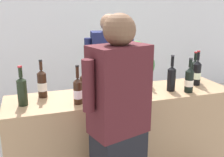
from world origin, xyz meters
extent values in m
cube|color=white|center=(0.00, 2.60, 1.40)|extent=(8.00, 0.10, 2.80)
cube|color=#9E7A56|center=(0.00, 0.00, 0.47)|extent=(2.08, 0.54, 0.94)
cylinder|color=black|center=(0.59, -0.15, 1.04)|extent=(0.08, 0.08, 0.19)
cone|color=black|center=(0.59, -0.15, 1.15)|extent=(0.08, 0.08, 0.04)
cylinder|color=black|center=(0.59, -0.15, 1.21)|extent=(0.03, 0.03, 0.08)
cylinder|color=#333338|center=(0.59, -0.15, 1.26)|extent=(0.03, 0.03, 0.01)
cylinder|color=beige|center=(0.59, -0.15, 1.03)|extent=(0.08, 0.08, 0.06)
cylinder|color=black|center=(0.46, -0.06, 1.04)|extent=(0.08, 0.08, 0.21)
cone|color=black|center=(0.46, -0.06, 1.16)|extent=(0.08, 0.08, 0.03)
cylinder|color=black|center=(0.46, -0.06, 1.22)|extent=(0.03, 0.03, 0.10)
cylinder|color=#333338|center=(0.46, -0.06, 1.28)|extent=(0.03, 0.03, 0.01)
cylinder|color=black|center=(0.80, 0.02, 1.05)|extent=(0.08, 0.08, 0.21)
cone|color=black|center=(0.80, 0.02, 1.17)|extent=(0.08, 0.08, 0.04)
cylinder|color=black|center=(0.80, 0.02, 1.23)|extent=(0.03, 0.03, 0.09)
cylinder|color=maroon|center=(0.80, 0.02, 1.28)|extent=(0.03, 0.03, 0.01)
cylinder|color=silver|center=(0.80, 0.02, 1.04)|extent=(0.08, 0.08, 0.07)
cylinder|color=black|center=(0.86, 0.15, 1.04)|extent=(0.07, 0.07, 0.20)
cone|color=black|center=(0.86, 0.15, 1.15)|extent=(0.07, 0.07, 0.03)
cylinder|color=black|center=(0.86, 0.15, 1.20)|extent=(0.03, 0.03, 0.08)
cylinder|color=maroon|center=(0.86, 0.15, 1.25)|extent=(0.03, 0.03, 0.01)
cylinder|color=black|center=(-0.18, 0.07, 1.04)|extent=(0.08, 0.08, 0.19)
cone|color=black|center=(-0.18, 0.07, 1.15)|extent=(0.08, 0.08, 0.03)
cylinder|color=black|center=(-0.18, 0.07, 1.20)|extent=(0.03, 0.03, 0.07)
cylinder|color=#B79333|center=(-0.18, 0.07, 1.24)|extent=(0.03, 0.03, 0.01)
cylinder|color=silver|center=(-0.18, 0.07, 1.03)|extent=(0.08, 0.08, 0.06)
cylinder|color=black|center=(-0.44, -0.13, 1.03)|extent=(0.07, 0.07, 0.18)
cone|color=black|center=(-0.44, -0.13, 1.14)|extent=(0.07, 0.07, 0.03)
cylinder|color=black|center=(-0.44, -0.13, 1.20)|extent=(0.03, 0.03, 0.09)
cylinder|color=black|center=(-0.44, -0.13, 1.26)|extent=(0.03, 0.03, 0.01)
cylinder|color=silver|center=(-0.44, -0.13, 1.02)|extent=(0.08, 0.08, 0.07)
cylinder|color=black|center=(-0.36, 0.01, 1.03)|extent=(0.07, 0.07, 0.18)
cone|color=black|center=(-0.36, 0.01, 1.14)|extent=(0.07, 0.07, 0.03)
cylinder|color=black|center=(-0.36, 0.01, 1.20)|extent=(0.03, 0.03, 0.09)
cylinder|color=black|center=(-0.36, 0.01, 1.24)|extent=(0.03, 0.03, 0.01)
cylinder|color=black|center=(-0.87, -0.02, 1.04)|extent=(0.08, 0.08, 0.21)
cone|color=black|center=(-0.87, -0.02, 1.16)|extent=(0.08, 0.08, 0.03)
cylinder|color=black|center=(-0.87, -0.02, 1.21)|extent=(0.03, 0.03, 0.08)
cylinder|color=maroon|center=(-0.87, -0.02, 1.26)|extent=(0.03, 0.03, 0.01)
cylinder|color=black|center=(0.15, 0.15, 1.03)|extent=(0.08, 0.08, 0.18)
cone|color=black|center=(0.15, 0.15, 1.14)|extent=(0.08, 0.08, 0.03)
cylinder|color=black|center=(0.15, 0.15, 1.20)|extent=(0.03, 0.03, 0.09)
cylinder|color=maroon|center=(0.15, 0.15, 1.25)|extent=(0.03, 0.03, 0.01)
cylinder|color=silver|center=(0.15, 0.15, 1.02)|extent=(0.08, 0.08, 0.07)
cylinder|color=black|center=(0.32, 0.16, 1.04)|extent=(0.08, 0.08, 0.20)
cone|color=black|center=(0.32, 0.16, 1.16)|extent=(0.08, 0.08, 0.03)
cylinder|color=black|center=(0.32, 0.16, 1.23)|extent=(0.03, 0.03, 0.10)
cylinder|color=#B79333|center=(0.32, 0.16, 1.28)|extent=(0.03, 0.03, 0.01)
cylinder|color=silver|center=(0.32, 0.16, 1.03)|extent=(0.08, 0.08, 0.07)
cylinder|color=black|center=(-0.70, 0.13, 1.05)|extent=(0.08, 0.08, 0.21)
cone|color=black|center=(-0.70, 0.13, 1.17)|extent=(0.08, 0.08, 0.03)
cylinder|color=black|center=(-0.70, 0.13, 1.22)|extent=(0.03, 0.03, 0.08)
cylinder|color=black|center=(-0.70, 0.13, 1.27)|extent=(0.03, 0.03, 0.01)
cylinder|color=silver|center=(-0.70, 0.13, 1.04)|extent=(0.08, 0.08, 0.07)
cylinder|color=silver|center=(0.17, -0.09, 0.94)|extent=(0.07, 0.07, 0.00)
cylinder|color=silver|center=(0.17, -0.09, 0.99)|extent=(0.01, 0.01, 0.09)
ellipsoid|color=silver|center=(0.17, -0.09, 1.08)|extent=(0.07, 0.07, 0.11)
ellipsoid|color=maroon|center=(0.17, -0.09, 1.06)|extent=(0.05, 0.05, 0.04)
cube|color=black|center=(0.08, 0.67, 0.43)|extent=(0.39, 0.29, 0.85)
cube|color=#191E47|center=(0.08, 0.67, 1.15)|extent=(0.43, 0.29, 0.59)
sphere|color=#8C664C|center=(0.08, 0.67, 1.53)|extent=(0.20, 0.20, 0.20)
cylinder|color=#191E47|center=(0.32, 0.63, 1.22)|extent=(0.08, 0.08, 0.31)
cylinder|color=#191E47|center=(-0.16, 0.70, 1.22)|extent=(0.08, 0.08, 0.31)
cube|color=#47191E|center=(-0.24, -0.54, 1.16)|extent=(0.44, 0.34, 0.62)
sphere|color=brown|center=(-0.24, -0.54, 1.57)|extent=(0.21, 0.21, 0.21)
cylinder|color=#47191E|center=(-0.46, -0.61, 1.24)|extent=(0.08, 0.08, 0.33)
cylinder|color=#47191E|center=(-0.01, -0.48, 1.24)|extent=(0.08, 0.08, 0.33)
cylinder|color=brown|center=(0.51, 1.18, 0.15)|extent=(0.32, 0.32, 0.30)
sphere|color=#387F3D|center=(0.63, 1.07, 0.94)|extent=(0.44, 0.44, 0.44)
sphere|color=#387F3D|center=(0.54, 1.30, 0.90)|extent=(0.46, 0.46, 0.46)
sphere|color=#387F3D|center=(0.61, 1.16, 0.92)|extent=(0.48, 0.48, 0.48)
sphere|color=#387F3D|center=(0.41, 1.27, 1.07)|extent=(0.33, 0.33, 0.33)
sphere|color=#387F3D|center=(0.59, 1.11, 1.09)|extent=(0.34, 0.34, 0.34)
sphere|color=#387F3D|center=(0.63, 1.25, 0.88)|extent=(0.34, 0.34, 0.34)
sphere|color=#387F3D|center=(0.54, 1.29, 0.90)|extent=(0.31, 0.31, 0.31)
cylinder|color=#4C3823|center=(0.51, 1.18, 0.60)|extent=(0.05, 0.05, 0.60)
camera|label=1|loc=(-0.82, -2.15, 1.72)|focal=42.43mm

